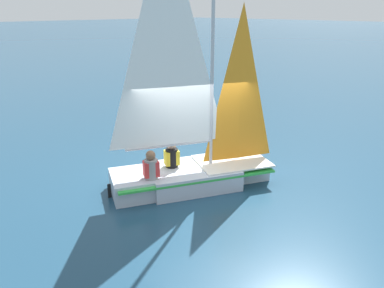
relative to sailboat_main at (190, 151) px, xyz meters
The scene contains 4 objects.
ground_plane 0.91m from the sailboat_main, 64.38° to the left, with size 260.00×260.00×0.00m, color navy.
sailboat_main is the anchor object (origin of this frame).
sailor_helm 0.53m from the sailboat_main, 139.69° to the right, with size 0.40×0.42×1.16m.
sailor_crew 1.13m from the sailboat_main, 98.71° to the right, with size 0.40×0.42×1.16m.
Camera 1 is at (6.02, -5.85, 4.14)m, focal length 35.00 mm.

